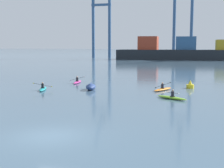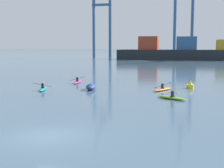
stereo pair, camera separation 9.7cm
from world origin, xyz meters
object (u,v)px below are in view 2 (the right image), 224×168
object	(u,v)px
capsized_dinghy	(91,87)
channel_buoy	(190,85)
gantry_crane_west	(102,16)
kayak_lime	(172,97)
kayak_magenta	(77,82)
gantry_crane_west_mid	(184,9)
kayak_teal	(43,89)
container_barge	(186,52)
kayak_orange	(163,89)

from	to	relation	value
capsized_dinghy	channel_buoy	world-z (taller)	channel_buoy
gantry_crane_west	kayak_lime	bearing A→B (deg)	-69.82
kayak_lime	kayak_magenta	size ratio (longest dim) A/B	0.92
gantry_crane_west_mid	kayak_magenta	distance (m)	91.14
channel_buoy	kayak_lime	size ratio (longest dim) A/B	0.32
kayak_lime	capsized_dinghy	bearing A→B (deg)	156.67
gantry_crane_west_mid	kayak_teal	xyz separation A→B (m)	(-12.44, -95.92, -19.11)
gantry_crane_west	channel_buoy	world-z (taller)	gantry_crane_west
kayak_teal	kayak_lime	xyz separation A→B (m)	(14.78, -2.43, 0.00)
capsized_dinghy	container_barge	bearing A→B (deg)	83.86
gantry_crane_west	capsized_dinghy	bearing A→B (deg)	-74.45
capsized_dinghy	channel_buoy	size ratio (longest dim) A/B	2.78
gantry_crane_west_mid	capsized_dinghy	xyz separation A→B (m)	(-7.19, -94.23, -18.93)
kayak_orange	kayak_magenta	bearing A→B (deg)	160.28
channel_buoy	kayak_lime	distance (m)	8.44
kayak_orange	container_barge	bearing A→B (deg)	89.64
kayak_orange	kayak_lime	bearing A→B (deg)	-76.26
kayak_magenta	container_barge	bearing A→B (deg)	80.49
container_barge	kayak_magenta	distance (m)	75.61
container_barge	gantry_crane_west_mid	world-z (taller)	gantry_crane_west_mid
kayak_magenta	gantry_crane_west_mid	bearing A→B (deg)	82.89
capsized_dinghy	kayak_orange	world-z (taller)	kayak_orange
gantry_crane_west	kayak_magenta	xyz separation A→B (m)	(21.10, -83.86, -16.80)
gantry_crane_west	gantry_crane_west_mid	bearing A→B (deg)	8.09
kayak_magenta	kayak_orange	bearing A→B (deg)	-19.72
channel_buoy	kayak_lime	bearing A→B (deg)	-101.19
kayak_teal	kayak_lime	size ratio (longest dim) A/B	1.08
channel_buoy	kayak_teal	world-z (taller)	channel_buoy
container_barge	kayak_lime	distance (m)	84.49
kayak_orange	kayak_lime	distance (m)	5.78
container_barge	gantry_crane_west	distance (m)	37.63
channel_buoy	kayak_magenta	xyz separation A→B (m)	(-15.01, 1.64, -0.19)
gantry_crane_west	capsized_dinghy	world-z (taller)	gantry_crane_west
container_barge	gantry_crane_west	xyz separation A→B (m)	(-33.59, 9.33, 14.17)
gantry_crane_west	kayak_magenta	size ratio (longest dim) A/B	10.24
kayak_orange	gantry_crane_west	bearing A→B (deg)	110.58
kayak_orange	kayak_teal	xyz separation A→B (m)	(-13.40, -3.19, 0.00)
container_barge	capsized_dinghy	size ratio (longest dim) A/B	17.58
kayak_teal	container_barge	bearing A→B (deg)	80.39
channel_buoy	kayak_lime	xyz separation A→B (m)	(-1.64, -8.28, -0.19)
capsized_dinghy	kayak_lime	world-z (taller)	kayak_lime
kayak_teal	kayak_magenta	world-z (taller)	same
capsized_dinghy	kayak_magenta	distance (m)	6.96
gantry_crane_west_mid	capsized_dinghy	bearing A→B (deg)	-94.36
gantry_crane_west_mid	capsized_dinghy	world-z (taller)	gantry_crane_west_mid
gantry_crane_west_mid	kayak_lime	distance (m)	100.21
capsized_dinghy	kayak_orange	size ratio (longest dim) A/B	0.84
kayak_orange	channel_buoy	bearing A→B (deg)	41.48
kayak_magenta	channel_buoy	bearing A→B (deg)	-6.23
gantry_crane_west_mid	kayak_teal	bearing A→B (deg)	-97.39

